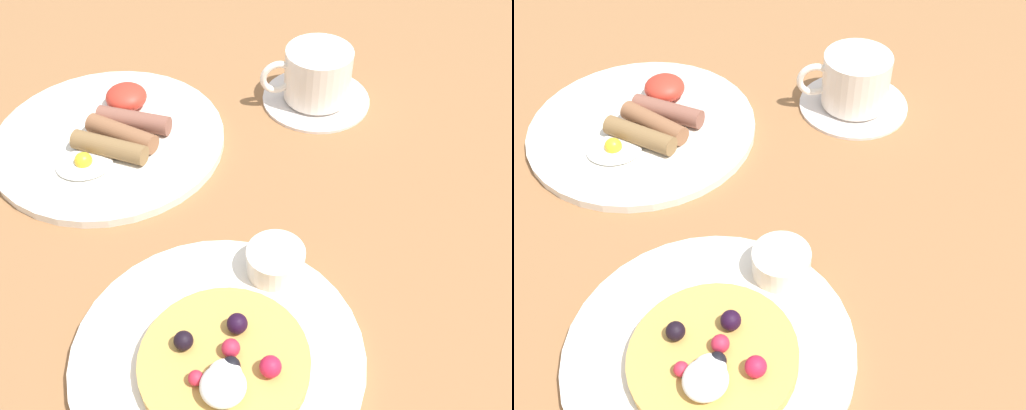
# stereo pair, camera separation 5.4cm
# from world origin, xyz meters

# --- Properties ---
(ground_plane) EXTENTS (1.60, 1.53, 0.03)m
(ground_plane) POSITION_xyz_m (0.00, 0.00, -0.01)
(ground_plane) COLOR #8D5F39
(pancake_plate) EXTENTS (0.25, 0.25, 0.01)m
(pancake_plate) POSITION_xyz_m (-0.05, -0.12, 0.01)
(pancake_plate) COLOR #F0E3D1
(pancake_plate) RESTS_ON ground_plane
(pancake_with_berries) EXTENTS (0.14, 0.14, 0.04)m
(pancake_with_berries) POSITION_xyz_m (-0.05, -0.14, 0.02)
(pancake_with_berries) COLOR gold
(pancake_with_berries) RESTS_ON pancake_plate
(syrup_ramekin) EXTENTS (0.05, 0.05, 0.03)m
(syrup_ramekin) POSITION_xyz_m (0.01, -0.04, 0.03)
(syrup_ramekin) COLOR #F0E3D1
(syrup_ramekin) RESTS_ON pancake_plate
(breakfast_plate) EXTENTS (0.27, 0.27, 0.01)m
(breakfast_plate) POSITION_xyz_m (-0.15, 0.18, 0.01)
(breakfast_plate) COLOR silver
(breakfast_plate) RESTS_ON ground_plane
(fried_breakfast) EXTENTS (0.13, 0.16, 0.03)m
(fried_breakfast) POSITION_xyz_m (-0.13, 0.18, 0.02)
(fried_breakfast) COLOR brown
(fried_breakfast) RESTS_ON breakfast_plate
(coffee_saucer) EXTENTS (0.14, 0.14, 0.01)m
(coffee_saucer) POSITION_xyz_m (0.11, 0.22, 0.00)
(coffee_saucer) COLOR silver
(coffee_saucer) RESTS_ON ground_plane
(coffee_cup) EXTENTS (0.11, 0.08, 0.06)m
(coffee_cup) POSITION_xyz_m (0.11, 0.22, 0.04)
(coffee_cup) COLOR #F0E3D1
(coffee_cup) RESTS_ON coffee_saucer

